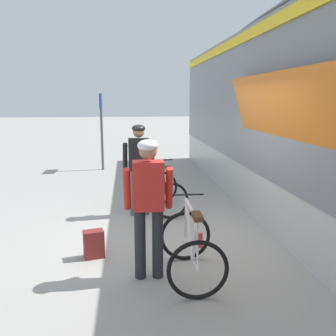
# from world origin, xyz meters

# --- Properties ---
(ground_plane) EXTENTS (80.00, 80.00, 0.00)m
(ground_plane) POSITION_xyz_m (0.00, 0.00, 0.00)
(ground_plane) COLOR #A09E99
(cyclist_near_in_red) EXTENTS (0.62, 0.32, 1.76)m
(cyclist_near_in_red) POSITION_xyz_m (-0.43, -1.25, 1.05)
(cyclist_near_in_red) COLOR #232328
(cyclist_near_in_red) RESTS_ON ground
(cyclist_far_in_dark) EXTENTS (0.63, 0.34, 1.76)m
(cyclist_far_in_dark) POSITION_xyz_m (-0.45, 1.26, 1.05)
(cyclist_far_in_dark) COLOR #4C515B
(cyclist_far_in_dark) RESTS_ON ground
(bicycle_near_white) EXTENTS (0.73, 1.09, 0.99)m
(bicycle_near_white) POSITION_xyz_m (0.10, -1.33, 0.40)
(bicycle_near_white) COLOR black
(bicycle_near_white) RESTS_ON ground
(bicycle_far_black) EXTENTS (0.79, 1.12, 0.99)m
(bicycle_far_black) POSITION_xyz_m (0.08, 1.46, 0.40)
(bicycle_far_black) COLOR black
(bicycle_far_black) RESTS_ON ground
(backpack_on_platform) EXTENTS (0.31, 0.24, 0.40)m
(backpack_on_platform) POSITION_xyz_m (-1.17, -0.59, 0.20)
(backpack_on_platform) COLOR maroon
(backpack_on_platform) RESTS_ON ground
(water_bottle_near_the_bikes) EXTENTS (0.07, 0.07, 0.23)m
(water_bottle_near_the_bikes) POSITION_xyz_m (0.41, -0.41, 0.11)
(water_bottle_near_the_bikes) COLOR red
(water_bottle_near_the_bikes) RESTS_ON ground
(platform_sign_post) EXTENTS (0.08, 0.70, 2.40)m
(platform_sign_post) POSITION_xyz_m (-1.46, 5.95, 1.62)
(platform_sign_post) COLOR #595B60
(platform_sign_post) RESTS_ON ground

